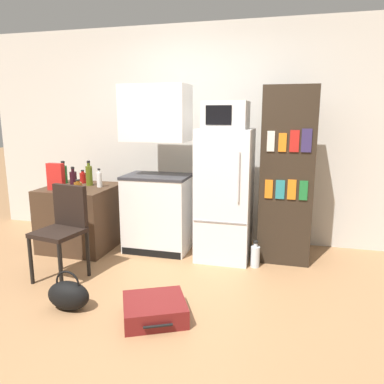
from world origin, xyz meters
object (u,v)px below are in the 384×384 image
(bottle_wine_dark, at_px, (73,180))
(water_bottle_front, at_px, (255,256))
(chair, at_px, (64,223))
(bottle_olive_oil, at_px, (89,175))
(bookshelf, at_px, (287,176))
(bottle_milk_white, at_px, (99,179))
(bottle_ketchup_red, at_px, (83,178))
(bottle_amber_beer, at_px, (78,187))
(kitchen_hutch, at_px, (157,177))
(side_table, at_px, (82,217))
(cereal_box, at_px, (56,177))
(suitcase_large_flat, at_px, (155,309))
(handbag, at_px, (68,295))
(refrigerator, at_px, (225,195))
(bottle_green_tall, at_px, (64,174))
(microwave, at_px, (226,115))

(bottle_wine_dark, height_order, water_bottle_front, bottle_wine_dark)
(chair, bearing_deg, bottle_olive_oil, 114.54)
(bookshelf, height_order, water_bottle_front, bookshelf)
(bookshelf, height_order, bottle_milk_white, bookshelf)
(water_bottle_front, bearing_deg, bottle_ketchup_red, 171.97)
(bottle_amber_beer, bearing_deg, bottle_ketchup_red, 116.09)
(kitchen_hutch, xyz_separation_m, bottle_milk_white, (-0.67, -0.11, -0.03))
(bookshelf, bearing_deg, bottle_olive_oil, -177.23)
(side_table, distance_m, bottle_amber_beer, 0.57)
(bottle_wine_dark, bearing_deg, bottle_amber_beer, -46.13)
(bottle_olive_oil, bearing_deg, kitchen_hutch, 3.04)
(cereal_box, distance_m, chair, 0.79)
(suitcase_large_flat, bearing_deg, bottle_amber_beer, 114.86)
(bottle_amber_beer, relative_size, suitcase_large_flat, 0.24)
(suitcase_large_flat, distance_m, handbag, 0.73)
(bottle_ketchup_red, bearing_deg, refrigerator, -3.34)
(bottle_wine_dark, relative_size, bottle_amber_beer, 1.73)
(chair, bearing_deg, bottle_green_tall, 132.92)
(side_table, bearing_deg, water_bottle_front, -2.37)
(bottle_ketchup_red, distance_m, cereal_box, 0.47)
(bottle_wine_dark, bearing_deg, side_table, 98.33)
(kitchen_hutch, relative_size, microwave, 4.19)
(refrigerator, bearing_deg, bookshelf, 8.64)
(kitchen_hutch, bearing_deg, suitcase_large_flat, -71.22)
(cereal_box, height_order, water_bottle_front, cereal_box)
(refrigerator, distance_m, chair, 1.67)
(bottle_milk_white, height_order, bottle_olive_oil, bottle_olive_oil)
(bottle_ketchup_red, bearing_deg, chair, -69.20)
(bottle_olive_oil, bearing_deg, bottle_green_tall, 172.43)
(bottle_amber_beer, xyz_separation_m, chair, (0.12, -0.47, -0.25))
(bottle_wine_dark, xyz_separation_m, bottle_ketchup_red, (-0.11, 0.38, -0.04))
(side_table, xyz_separation_m, bookshelf, (2.33, 0.21, 0.56))
(bottle_milk_white, height_order, bottle_green_tall, bottle_green_tall)
(bookshelf, xyz_separation_m, suitcase_large_flat, (-0.93, -1.51, -0.85))
(kitchen_hutch, height_order, bottle_milk_white, kitchen_hutch)
(kitchen_hutch, xyz_separation_m, refrigerator, (0.79, -0.03, -0.15))
(bottle_wine_dark, height_order, bottle_olive_oil, bottle_olive_oil)
(bottle_ketchup_red, xyz_separation_m, cereal_box, (-0.06, -0.46, 0.08))
(bottle_amber_beer, bearing_deg, cereal_box, 165.60)
(refrigerator, bearing_deg, cereal_box, -169.15)
(bottle_milk_white, relative_size, handbag, 0.60)
(bottle_milk_white, distance_m, bottle_amber_beer, 0.37)
(side_table, xyz_separation_m, cereal_box, (-0.14, -0.24, 0.52))
(bottle_ketchup_red, bearing_deg, cereal_box, -97.33)
(handbag, relative_size, water_bottle_front, 1.28)
(suitcase_large_flat, height_order, handbag, handbag)
(cereal_box, xyz_separation_m, handbag, (0.82, -1.11, -0.76))
(suitcase_large_flat, xyz_separation_m, handbag, (-0.73, -0.05, 0.05))
(bottle_green_tall, height_order, bottle_olive_oil, bottle_olive_oil)
(bookshelf, xyz_separation_m, bottle_milk_white, (-2.10, -0.17, -0.10))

